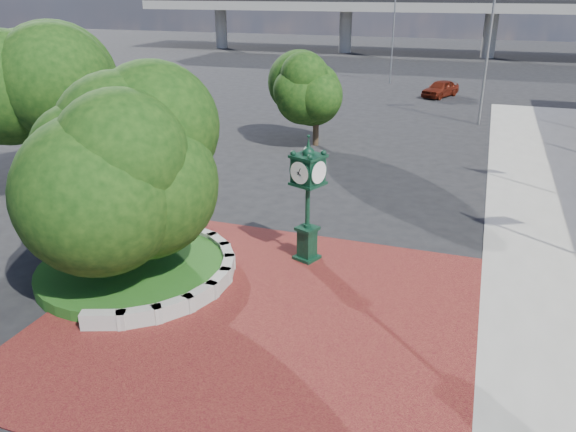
{
  "coord_description": "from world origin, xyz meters",
  "views": [
    {
      "loc": [
        5.35,
        -13.95,
        8.88
      ],
      "look_at": [
        -0.03,
        1.5,
        2.21
      ],
      "focal_mm": 35.0,
      "sensor_mm": 36.0,
      "label": 1
    }
  ],
  "objects_px": {
    "post_clock": "(308,195)",
    "street_lamp_near": "(493,38)",
    "street_lamp_far": "(395,32)",
    "parked_car": "(440,89)"
  },
  "relations": [
    {
      "from": "parked_car",
      "to": "street_lamp_far",
      "type": "relative_size",
      "value": 0.51
    },
    {
      "from": "street_lamp_near",
      "to": "street_lamp_far",
      "type": "height_order",
      "value": "street_lamp_near"
    },
    {
      "from": "street_lamp_near",
      "to": "post_clock",
      "type": "bearing_deg",
      "value": -102.33
    },
    {
      "from": "post_clock",
      "to": "street_lamp_near",
      "type": "xyz_separation_m",
      "value": [
        5.27,
        24.11,
        3.34
      ]
    },
    {
      "from": "post_clock",
      "to": "street_lamp_near",
      "type": "distance_m",
      "value": 24.9
    },
    {
      "from": "street_lamp_near",
      "to": "street_lamp_far",
      "type": "relative_size",
      "value": 1.18
    },
    {
      "from": "parked_car",
      "to": "post_clock",
      "type": "bearing_deg",
      "value": -68.38
    },
    {
      "from": "post_clock",
      "to": "street_lamp_near",
      "type": "bearing_deg",
      "value": 77.67
    },
    {
      "from": "parked_car",
      "to": "street_lamp_far",
      "type": "bearing_deg",
      "value": 155.25
    },
    {
      "from": "street_lamp_near",
      "to": "street_lamp_far",
      "type": "distance_m",
      "value": 18.34
    }
  ]
}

